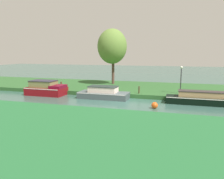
# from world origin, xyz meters

# --- Properties ---
(ground_plane) EXTENTS (120.00, 120.00, 0.00)m
(ground_plane) POSITION_xyz_m (0.00, 0.00, 0.00)
(ground_plane) COLOR #365B51
(riverbank_far) EXTENTS (72.00, 10.00, 0.40)m
(riverbank_far) POSITION_xyz_m (0.00, 7.00, 0.20)
(riverbank_far) COLOR #2D5B2A
(riverbank_far) RESTS_ON ground_plane
(riverbank_near) EXTENTS (72.00, 10.00, 0.40)m
(riverbank_near) POSITION_xyz_m (0.00, -9.00, 0.20)
(riverbank_near) COLOR #236333
(riverbank_near) RESTS_ON ground_plane
(slate_barge) EXTENTS (4.82, 1.93, 1.19)m
(slate_barge) POSITION_xyz_m (-2.55, 1.20, 0.48)
(slate_barge) COLOR #465255
(slate_barge) RESTS_ON ground_plane
(maroon_narrowboat) EXTENTS (4.00, 2.13, 1.51)m
(maroon_narrowboat) POSITION_xyz_m (-8.87, 1.20, 0.65)
(maroon_narrowboat) COLOR maroon
(maroon_narrowboat) RESTS_ON ground_plane
(black_cruiser) EXTENTS (5.98, 1.45, 1.14)m
(black_cruiser) POSITION_xyz_m (6.43, 1.20, 0.51)
(black_cruiser) COLOR black
(black_cruiser) RESTS_ON ground_plane
(willow_tree_left) EXTENTS (3.65, 3.77, 6.90)m
(willow_tree_left) POSITION_xyz_m (-3.89, 8.34, 5.12)
(willow_tree_left) COLOR brown
(willow_tree_left) RESTS_ON riverbank_far
(lamp_post) EXTENTS (0.24, 0.24, 2.67)m
(lamp_post) POSITION_xyz_m (4.49, 3.80, 2.10)
(lamp_post) COLOR #333338
(lamp_post) RESTS_ON riverbank_far
(mooring_post_near) EXTENTS (0.17, 0.17, 0.83)m
(mooring_post_near) POSITION_xyz_m (-7.93, 2.66, 0.81)
(mooring_post_near) COLOR brown
(mooring_post_near) RESTS_ON riverbank_far
(mooring_post_far) EXTENTS (0.15, 0.15, 0.71)m
(mooring_post_far) POSITION_xyz_m (0.62, 2.66, 0.75)
(mooring_post_far) COLOR #473C27
(mooring_post_far) RESTS_ON riverbank_far
(channel_buoy) EXTENTS (0.51, 0.51, 0.51)m
(channel_buoy) POSITION_xyz_m (2.62, -1.47, 0.26)
(channel_buoy) COLOR #E55919
(channel_buoy) RESTS_ON ground_plane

